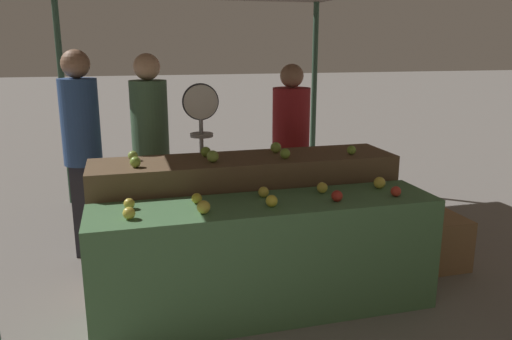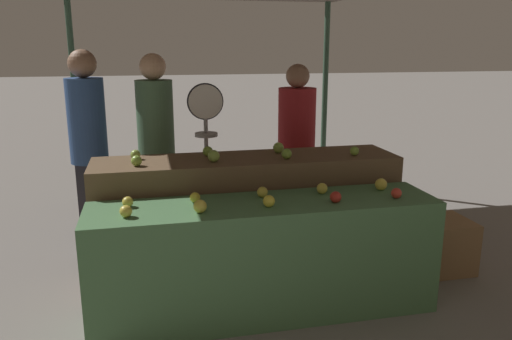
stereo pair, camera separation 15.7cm
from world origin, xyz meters
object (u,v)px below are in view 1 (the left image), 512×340
at_px(person_customer_left, 291,139).
at_px(person_customer_right, 82,138).
at_px(wooden_crate_side, 436,241).
at_px(person_vendor_at_scale, 150,137).
at_px(produce_scale, 201,129).

relative_size(person_customer_left, person_customer_right, 0.93).
xyz_separation_m(person_customer_left, wooden_crate_side, (0.96, -1.00, -0.74)).
xyz_separation_m(person_vendor_at_scale, person_customer_left, (1.29, -0.09, -0.07)).
height_order(produce_scale, wooden_crate_side, produce_scale).
xyz_separation_m(person_customer_left, person_customer_right, (-1.87, 0.01, 0.10)).
xyz_separation_m(produce_scale, wooden_crate_side, (1.83, -0.88, -0.89)).
height_order(person_customer_left, person_customer_right, person_customer_right).
bearing_deg(person_customer_right, produce_scale, 174.89).
height_order(person_customer_right, wooden_crate_side, person_customer_right).
relative_size(produce_scale, person_customer_right, 0.84).
height_order(produce_scale, person_customer_left, person_customer_left).
bearing_deg(person_customer_left, wooden_crate_side, 147.43).
bearing_deg(person_customer_right, person_customer_left, -178.12).
bearing_deg(wooden_crate_side, produce_scale, 154.21).
bearing_deg(produce_scale, person_customer_right, 172.59).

